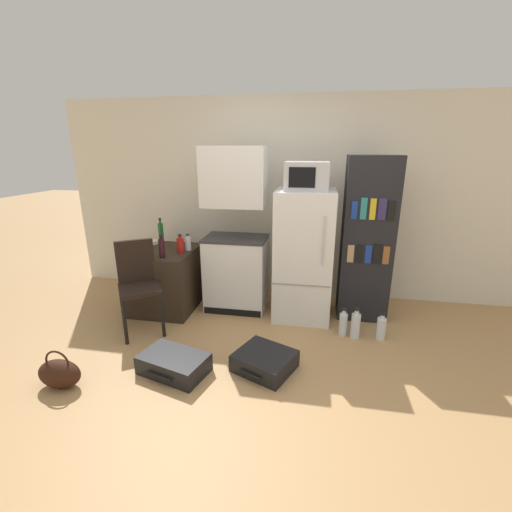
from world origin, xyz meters
TOP-DOWN VIEW (x-y plane):
  - ground_plane at (0.00, 0.00)m, footprint 24.00×24.00m
  - wall_back at (0.20, 2.00)m, footprint 6.40×0.10m
  - side_table at (-1.43, 1.21)m, footprint 0.71×0.79m
  - kitchen_hutch at (-0.60, 1.36)m, footprint 0.72×0.49m
  - refrigerator at (0.20, 1.29)m, footprint 0.63×0.64m
  - microwave at (0.20, 1.29)m, footprint 0.45×0.44m
  - bookshelf at (0.88, 1.41)m, footprint 0.54×0.40m
  - bottle_green_tall at (-1.62, 1.55)m, footprint 0.06×0.06m
  - bottle_clear_short at (-1.14, 1.26)m, footprint 0.07×0.07m
  - bottle_wine_dark at (-1.32, 0.94)m, footprint 0.06×0.06m
  - bottle_ketchup_red at (-1.20, 1.15)m, footprint 0.08×0.08m
  - bowl at (-1.69, 1.45)m, footprint 0.15×0.15m
  - chair at (-1.48, 0.66)m, footprint 0.55×0.55m
  - suitcase_large_flat at (-0.07, 0.18)m, footprint 0.60×0.58m
  - suitcase_small_flat at (-0.84, -0.01)m, footprint 0.64×0.49m
  - handbag at (-1.67, -0.35)m, footprint 0.36×0.20m
  - water_bottle_front at (1.02, 0.88)m, footprint 0.09×0.09m
  - water_bottle_middle at (0.77, 0.87)m, footprint 0.09×0.09m
  - water_bottle_back at (0.65, 0.90)m, footprint 0.08×0.08m

SIDE VIEW (x-z plane):
  - ground_plane at x=0.00m, z-range 0.00..0.00m
  - suitcase_large_flat at x=-0.07m, z-range 0.00..0.16m
  - suitcase_small_flat at x=-0.84m, z-range 0.00..0.17m
  - handbag at x=-1.67m, z-range -0.04..0.29m
  - water_bottle_front at x=1.02m, z-range -0.02..0.27m
  - water_bottle_back at x=0.65m, z-range -0.02..0.28m
  - water_bottle_middle at x=0.77m, z-range -0.03..0.31m
  - side_table at x=-1.43m, z-range 0.00..0.73m
  - chair at x=-1.48m, z-range 0.09..1.06m
  - refrigerator at x=0.20m, z-range 0.00..1.45m
  - bowl at x=-1.69m, z-range 0.73..0.77m
  - bottle_clear_short at x=-1.14m, z-range 0.71..0.91m
  - bottle_ketchup_red at x=-1.20m, z-range 0.71..0.92m
  - bottle_wine_dark at x=-1.32m, z-range 0.71..0.97m
  - bottle_green_tall at x=-1.62m, z-range 0.70..1.01m
  - kitchen_hutch at x=-0.60m, z-range -0.07..1.83m
  - bookshelf at x=0.88m, z-range 0.00..1.81m
  - wall_back at x=0.20m, z-range 0.00..2.48m
  - microwave at x=0.20m, z-range 1.45..1.74m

